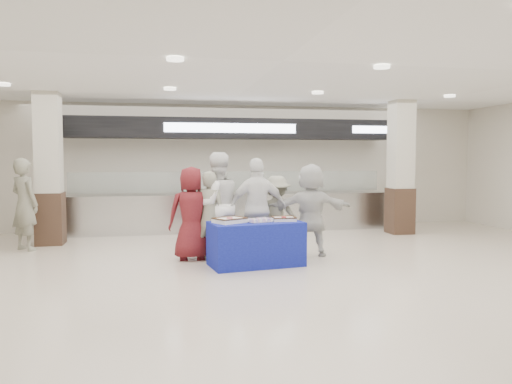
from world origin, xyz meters
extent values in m
plane|color=beige|center=(0.00, 0.00, 0.00)|extent=(14.00, 14.00, 0.00)
cube|color=#B7BABF|center=(0.00, 5.40, 0.45)|extent=(8.00, 0.80, 0.90)
cube|color=#B7BABF|center=(0.00, 5.40, 0.92)|extent=(8.00, 0.85, 0.04)
cube|color=white|center=(0.00, 5.10, 1.25)|extent=(7.60, 0.02, 0.50)
cube|color=black|center=(0.00, 5.40, 2.55)|extent=(8.40, 0.70, 0.50)
cube|color=white|center=(0.00, 5.04, 2.55)|extent=(3.20, 0.03, 0.22)
cube|color=white|center=(3.80, 5.04, 2.55)|extent=(1.40, 0.03, 0.18)
cube|color=#342217|center=(-4.00, 4.20, 0.55)|extent=(0.55, 0.55, 1.10)
cube|color=beige|center=(-4.00, 4.20, 2.15)|extent=(0.50, 0.50, 2.10)
cube|color=#342217|center=(4.00, 4.20, 0.55)|extent=(0.55, 0.55, 1.10)
cube|color=beige|center=(4.00, 4.20, 2.15)|extent=(0.50, 0.50, 2.10)
cube|color=#162298|center=(-0.13, 1.32, 0.38)|extent=(1.65, 1.00, 0.75)
cube|color=white|center=(-0.58, 1.29, 0.79)|extent=(0.61, 0.57, 0.08)
cube|color=#482C14|center=(-0.58, 1.29, 0.84)|extent=(0.61, 0.57, 0.02)
cylinder|color=#B41924|center=(-0.58, 1.29, 0.83)|extent=(0.15, 0.15, 0.01)
cube|color=white|center=(0.37, 1.36, 0.78)|extent=(0.41, 0.32, 0.06)
cube|color=#482C14|center=(0.37, 1.36, 0.82)|extent=(0.41, 0.32, 0.02)
cylinder|color=#B41924|center=(0.37, 1.36, 0.82)|extent=(0.09, 0.09, 0.01)
cube|color=silver|center=(-0.08, 1.29, 0.76)|extent=(0.45, 0.40, 0.01)
imported|color=maroon|center=(-1.17, 2.02, 0.84)|extent=(0.83, 0.55, 1.68)
imported|color=gray|center=(-0.85, 1.96, 0.80)|extent=(0.69, 0.57, 1.60)
imported|color=white|center=(-0.70, 2.14, 0.97)|extent=(1.10, 0.96, 1.94)
imported|color=white|center=(0.03, 1.96, 0.92)|extent=(1.09, 0.47, 1.83)
imported|color=gray|center=(0.45, 2.23, 0.75)|extent=(1.11, 0.91, 1.50)
imported|color=silver|center=(1.04, 1.96, 0.86)|extent=(1.64, 0.66, 1.73)
imported|color=gray|center=(-4.35, 3.59, 0.92)|extent=(0.79, 0.77, 1.83)
camera|label=1|loc=(-1.75, -6.93, 1.85)|focal=35.00mm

